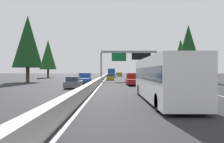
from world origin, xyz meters
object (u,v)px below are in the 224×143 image
Objects in this scene: conifer_right_mid at (181,56)px; conifer_left_near at (28,42)px; pickup_distant_a at (133,79)px; conifer_left_mid at (48,55)px; sedan_mid_right at (117,74)px; bus_mid_center at (111,72)px; sedan_far_left at (118,74)px; sedan_mid_left at (110,77)px; sign_gantry_overhead at (130,57)px; box_truck_far_right at (154,75)px; oncoming_near at (85,78)px; oncoming_far at (74,83)px; bus_near_center at (162,77)px; conifer_right_near at (188,47)px; minivan_near_right at (119,74)px.

conifer_left_near reaches higher than conifer_right_mid.
conifer_left_mid reaches higher than pickup_distant_a.
bus_mid_center is at bearing 175.58° from sedan_mid_right.
sedan_mid_left is at bearing 176.64° from sedan_far_left.
pickup_distant_a is at bearing 177.44° from sign_gantry_overhead.
sedan_mid_left is 0.79× the size of pickup_distant_a.
sedan_mid_left is 0.47× the size of conifer_right_mid.
sedan_mid_left is at bearing 179.52° from bus_mid_center.
sedan_far_left is at bearing 2.33° from box_truck_far_right.
conifer_right_mid is at bearing -170.02° from sedan_far_left.
oncoming_near is at bearing -155.11° from conifer_left_mid.
bus_near_center is at bearing 33.63° from oncoming_far.
box_truck_far_right is 1.93× the size of sedan_mid_right.
sign_gantry_overhead is 2.26× the size of pickup_distant_a.
conifer_left_near is (9.46, 19.99, 7.12)m from pickup_distant_a.
sedan_far_left is at bearing 174.16° from oncoming_near.
conifer_right_near is 0.94× the size of conifer_left_mid.
bus_mid_center reaches higher than sedan_far_left.
conifer_left_near reaches higher than bus_mid_center.
conifer_right_near reaches higher than minivan_near_right.
sign_gantry_overhead is at bearing -75.87° from conifer_left_near.
conifer_left_mid reaches higher than bus_mid_center.
conifer_left_mid reaches higher than conifer_right_mid.
sedan_mid_right is 58.11m from conifer_left_mid.
conifer_right_near is 1.26× the size of conifer_right_mid.
sedan_mid_left is 1.00× the size of sedan_far_left.
oncoming_near is at bearing 61.25° from pickup_distant_a.
pickup_distant_a reaches higher than sedan_mid_left.
pickup_distant_a is 10.29m from oncoming_far.
sedan_mid_right is 6.96m from sedan_far_left.
sign_gantry_overhead reaches higher than box_truck_far_right.
conifer_right_mid is (-69.35, -12.20, 5.05)m from sedan_far_left.
oncoming_near is 23.01m from conifer_right_near.
bus_mid_center is 56.67m from oncoming_far.
bus_near_center is at bearing 158.01° from conifer_right_near.
conifer_left_near is at bearing -112.86° from oncoming_near.
oncoming_near is (-45.84, 4.67, -0.80)m from bus_mid_center.
pickup_distant_a is at bearing 61.25° from oncoming_near.
sedan_mid_left is 19.94m from pickup_distant_a.
minivan_near_right is 31.31m from conifer_left_mid.
minivan_near_right reaches higher than sedan_far_left.
sedan_mid_left is 26.16m from oncoming_far.
conifer_right_mid is (-42.27, -12.46, 4.78)m from minivan_near_right.
conifer_left_mid is (24.07, 37.04, 1.95)m from conifer_right_mid.
pickup_distant_a reaches higher than sedan_mid_right.
oncoming_near is (-87.92, 7.92, 0.23)m from sedan_mid_right.
oncoming_far is at bearing 137.18° from conifer_right_mid.
sedan_far_left is 52.11m from conifer_left_mid.
conifer_right_mid reaches higher than pickup_distant_a.
sedan_far_left is at bearing -0.55° from minivan_near_right.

